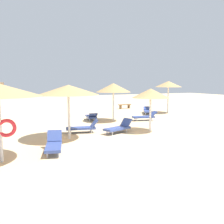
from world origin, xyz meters
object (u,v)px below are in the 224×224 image
parasol_2 (168,84)px  parasol_3 (151,93)px  lounger_1 (145,116)px  lounger_6 (91,116)px  parasol_1 (113,88)px  lounger_5 (54,145)px  lounger_2 (147,111)px  parasol_4 (68,90)px  bench_0 (125,105)px  lounger_4 (83,127)px  lounger_3 (119,127)px

parasol_2 → parasol_3: 9.30m
lounger_1 → lounger_6: (-3.77, 1.77, -0.00)m
parasol_1 → lounger_5: bearing=-132.2°
parasol_3 → lounger_2: (4.23, 6.81, -1.99)m
parasol_4 → lounger_1: bearing=27.1°
parasol_4 → parasol_3: bearing=-1.3°
lounger_5 → bench_0: lounger_5 is taller
parasol_2 → parasol_3: (-6.45, -6.68, -0.45)m
parasol_4 → lounger_2: size_ratio=1.59×
lounger_6 → bench_0: size_ratio=1.29×
parasol_3 → lounger_1: parasol_3 is taller
lounger_4 → lounger_6: bearing=64.1°
lounger_4 → bench_0: 13.28m
lounger_3 → lounger_6: size_ratio=0.99×
lounger_2 → parasol_2: bearing=-3.3°
parasol_2 → parasol_4: (-11.40, -6.57, -0.18)m
bench_0 → lounger_5: bearing=-127.8°
parasol_3 → lounger_2: size_ratio=1.30×
parasol_2 → lounger_5: size_ratio=1.56×
lounger_2 → bench_0: bearing=87.7°
parasol_1 → lounger_4: parasol_1 is taller
lounger_1 → bench_0: size_ratio=1.29×
lounger_1 → bench_0: lounger_1 is taller
lounger_2 → lounger_1: bearing=-125.6°
lounger_3 → lounger_4: 2.09m
lounger_1 → lounger_3: size_ratio=1.01×
parasol_3 → lounger_6: size_ratio=1.31×
lounger_5 → lounger_6: (4.38, 7.40, -0.01)m
parasol_4 → parasol_1: bearing=43.3°
lounger_2 → lounger_4: size_ratio=1.02×
lounger_4 → bench_0: size_ratio=1.28×
parasol_1 → parasol_2: bearing=18.3°
lounger_2 → lounger_3: (-6.16, -6.42, 0.02)m
parasol_1 → parasol_4: 6.29m
parasol_4 → lounger_5: size_ratio=1.62×
parasol_2 → lounger_1: parasol_2 is taller
parasol_3 → lounger_6: parasol_3 is taller
parasol_2 → lounger_4: 11.84m
parasol_2 → lounger_4: parasol_2 is taller
lounger_1 → parasol_2: bearing=34.0°
lounger_4 → lounger_5: bearing=-126.0°
parasol_4 → parasol_2: bearing=30.0°
parasol_3 → lounger_1: bearing=61.6°
lounger_2 → bench_0: size_ratio=1.30×
parasol_4 → bench_0: parasol_4 is taller
parasol_2 → lounger_4: size_ratio=1.56×
parasol_2 → lounger_1: (-4.47, -3.02, -2.42)m
parasol_4 → bench_0: bearing=51.0°
lounger_6 → bench_0: bearing=45.2°
parasol_4 → bench_0: (9.38, 11.59, -2.22)m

